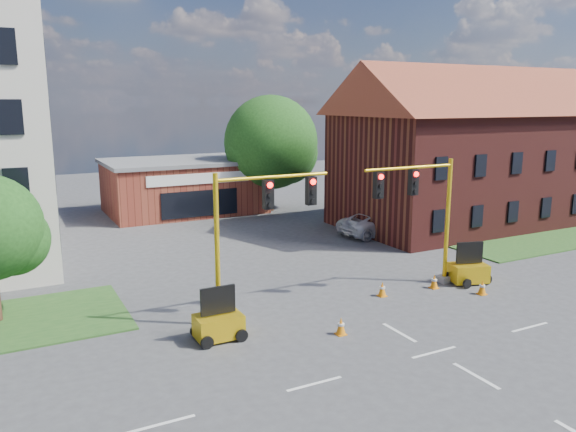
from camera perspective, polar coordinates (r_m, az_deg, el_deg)
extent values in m
plane|color=#3B3B3D|center=(21.52, 14.63, -13.25)|extent=(120.00, 120.00, 0.00)
cube|color=#214C1C|center=(40.09, 25.28, -2.34)|extent=(14.00, 4.00, 0.08)
cube|color=maroon|center=(46.79, -10.54, 2.88)|extent=(12.00, 8.00, 4.00)
cube|color=slate|center=(46.53, -10.64, 5.50)|extent=(12.40, 8.40, 0.30)
cube|color=silver|center=(42.80, -9.00, 3.76)|extent=(8.00, 0.10, 0.80)
cube|color=black|center=(43.10, -8.92, 1.26)|extent=(6.00, 0.10, 2.00)
cube|color=#511C18|center=(43.91, 18.48, 4.55)|extent=(20.00, 10.00, 8.00)
cylinder|color=#321C12|center=(46.36, -1.73, 2.99)|extent=(0.44, 0.44, 4.00)
sphere|color=#193F13|center=(45.96, -1.76, 7.48)|extent=(7.61, 7.61, 7.61)
sphere|color=#193F13|center=(46.98, -0.23, 6.46)|extent=(5.33, 5.33, 5.33)
sphere|color=#193F13|center=(25.71, -26.22, -2.17)|extent=(3.00, 3.00, 3.00)
cube|color=#9A9A94|center=(23.31, -7.02, -10.57)|extent=(0.60, 0.60, 0.30)
cylinder|color=gold|center=(22.37, -7.21, -3.55)|extent=(0.20, 0.20, 6.20)
cylinder|color=gold|center=(22.78, -1.47, 4.00)|extent=(5.00, 0.14, 0.14)
cube|color=black|center=(22.78, -2.03, 2.21)|extent=(0.40, 0.32, 1.20)
cube|color=black|center=(23.70, 2.35, 2.57)|extent=(0.40, 0.32, 1.20)
sphere|color=#FF0C07|center=(22.56, -1.84, 3.15)|extent=(0.24, 0.24, 0.24)
cube|color=#9A9A94|center=(29.41, 15.56, -6.18)|extent=(0.60, 0.60, 0.30)
cylinder|color=gold|center=(28.67, 15.88, -0.56)|extent=(0.20, 0.20, 6.20)
cylinder|color=gold|center=(26.58, 12.27, 4.82)|extent=(5.00, 0.14, 0.14)
cube|color=black|center=(26.83, 12.61, 3.36)|extent=(0.40, 0.32, 1.20)
cube|color=black|center=(25.60, 9.17, 3.11)|extent=(0.40, 0.32, 1.20)
sphere|color=#FF0C07|center=(26.64, 12.90, 4.16)|extent=(0.24, 0.24, 0.24)
cube|color=gold|center=(21.86, -7.07, -11.01)|extent=(1.76, 1.17, 0.88)
cube|color=black|center=(21.49, -7.14, -8.49)|extent=(1.37, 0.12, 1.07)
cube|color=gold|center=(29.47, 17.84, -5.49)|extent=(2.03, 1.64, 0.88)
cube|color=black|center=(29.20, 17.96, -3.56)|extent=(1.35, 0.51, 1.08)
cube|color=orange|center=(22.39, 5.38, -11.85)|extent=(0.38, 0.38, 0.04)
cone|color=orange|center=(22.26, 5.40, -11.07)|extent=(0.40, 0.40, 0.70)
cylinder|color=silver|center=(22.23, 5.40, -10.90)|extent=(0.27, 0.27, 0.09)
cube|color=orange|center=(26.74, 9.53, -7.99)|extent=(0.38, 0.38, 0.04)
cone|color=orange|center=(26.64, 9.55, -7.32)|extent=(0.40, 0.40, 0.70)
cylinder|color=silver|center=(26.61, 9.56, -7.18)|extent=(0.27, 0.27, 0.09)
cube|color=orange|center=(28.13, 19.08, -7.49)|extent=(0.38, 0.38, 0.04)
cone|color=orange|center=(28.03, 19.12, -6.86)|extent=(0.40, 0.40, 0.70)
cylinder|color=silver|center=(28.01, 19.13, -6.72)|extent=(0.27, 0.27, 0.09)
cube|color=orange|center=(28.36, 14.60, -7.07)|extent=(0.38, 0.38, 0.04)
cone|color=orange|center=(28.26, 14.63, -6.44)|extent=(0.40, 0.40, 0.70)
cylinder|color=silver|center=(28.24, 14.64, -6.30)|extent=(0.27, 0.27, 0.09)
imported|color=white|center=(38.59, 9.06, -0.73)|extent=(5.87, 3.17, 1.56)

